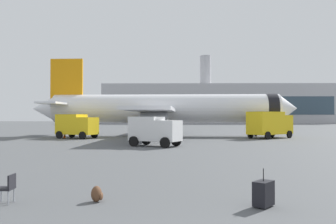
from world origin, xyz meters
The scene contains 10 objects.
airplane_at_gate centered at (-1.23, 41.53, 3.66)m, with size 35.70×32.15×10.50m.
service_truck centered at (-11.54, 36.36, 1.61)m, with size 5.28×3.96×2.90m.
fuel_truck centered at (11.71, 37.06, 1.77)m, with size 6.21×5.57×3.20m.
cargo_van centered at (-1.59, 25.29, 1.45)m, with size 4.83×3.87×2.60m.
safety_cone_near centered at (-15.51, 43.19, 0.40)m, with size 0.44×0.44×0.80m.
safety_cone_mid centered at (-13.13, 36.83, 0.31)m, with size 0.44×0.44×0.64m.
rolling_suitcase centered at (2.63, 4.88, 0.39)m, with size 0.72×0.75×1.10m.
traveller_backpack centered at (-2.26, 5.42, 0.23)m, with size 0.36×0.40×0.48m.
gate_chair centered at (-4.89, 5.19, 0.50)m, with size 0.49×0.49×0.86m.
terminal_building centered at (17.48, 134.35, 7.69)m, with size 88.94×19.73×27.15m.
Camera 1 is at (0.05, -5.12, 2.58)m, focal length 37.21 mm.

